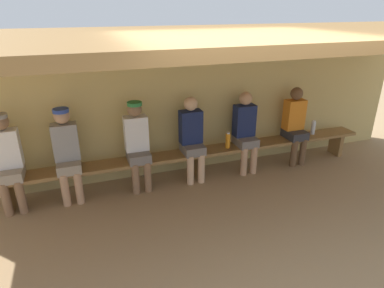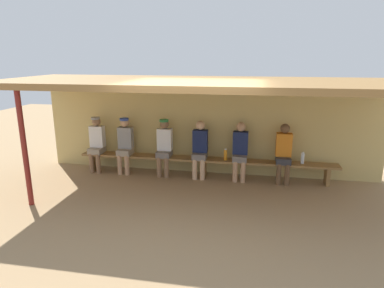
# 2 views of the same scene
# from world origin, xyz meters

# --- Properties ---
(ground_plane) EXTENTS (24.00, 24.00, 0.00)m
(ground_plane) POSITION_xyz_m (0.00, 0.00, 0.00)
(ground_plane) COLOR #9E7F59
(back_wall) EXTENTS (8.00, 0.20, 2.20)m
(back_wall) POSITION_xyz_m (0.00, 2.00, 1.10)
(back_wall) COLOR tan
(back_wall) RESTS_ON ground
(dugout_roof) EXTENTS (8.00, 2.80, 0.12)m
(dugout_roof) POSITION_xyz_m (0.00, 0.70, 2.26)
(dugout_roof) COLOR olive
(dugout_roof) RESTS_ON back_wall
(bench) EXTENTS (6.00, 0.36, 0.46)m
(bench) POSITION_xyz_m (0.00, 1.55, 0.39)
(bench) COLOR olive
(bench) RESTS_ON ground
(player_shirtless_tan) EXTENTS (0.34, 0.42, 1.34)m
(player_shirtless_tan) POSITION_xyz_m (-2.67, 1.55, 0.75)
(player_shirtless_tan) COLOR gray
(player_shirtless_tan) RESTS_ON ground
(player_in_blue) EXTENTS (0.34, 0.42, 1.34)m
(player_in_blue) POSITION_xyz_m (-0.96, 1.55, 0.75)
(player_in_blue) COLOR slate
(player_in_blue) RESTS_ON ground
(player_near_post) EXTENTS (0.34, 0.42, 1.34)m
(player_near_post) POSITION_xyz_m (1.78, 1.55, 0.73)
(player_near_post) COLOR #333338
(player_near_post) RESTS_ON ground
(player_in_white) EXTENTS (0.34, 0.42, 1.34)m
(player_in_white) POSITION_xyz_m (0.82, 1.55, 0.73)
(player_in_white) COLOR slate
(player_in_white) RESTS_ON ground
(player_in_red) EXTENTS (0.34, 0.42, 1.34)m
(player_in_red) POSITION_xyz_m (-1.93, 1.55, 0.75)
(player_in_red) COLOR gray
(player_in_red) RESTS_ON ground
(player_leftmost) EXTENTS (0.34, 0.42, 1.34)m
(player_leftmost) POSITION_xyz_m (-0.10, 1.55, 0.73)
(player_leftmost) COLOR slate
(player_leftmost) RESTS_ON ground
(water_bottle_orange) EXTENTS (0.08, 0.08, 0.26)m
(water_bottle_orange) POSITION_xyz_m (2.20, 1.58, 0.58)
(water_bottle_orange) COLOR silver
(water_bottle_orange) RESTS_ON bench
(water_bottle_clear) EXTENTS (0.08, 0.08, 0.27)m
(water_bottle_clear) POSITION_xyz_m (0.50, 1.52, 0.59)
(water_bottle_clear) COLOR orange
(water_bottle_clear) RESTS_ON bench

